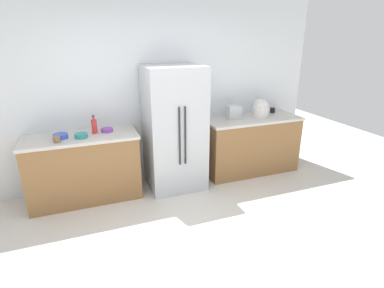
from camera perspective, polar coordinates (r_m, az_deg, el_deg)
The scene contains 13 objects.
ground_plane at distance 3.36m, azimuth 1.58°, elevation -19.83°, with size 10.55×10.55×0.00m, color beige.
kitchen_back_panel at distance 4.53m, azimuth -7.90°, elevation 10.67°, with size 5.27×0.10×2.87m, color silver.
counter_left at distance 4.35m, azimuth -19.70°, elevation -4.23°, with size 1.46×0.63×0.91m.
counter_right at distance 5.03m, azimuth 11.00°, elevation -0.12°, with size 1.56×0.63×0.91m.
refrigerator at distance 4.32m, azimuth -3.36°, elevation 2.87°, with size 0.80×0.72×1.77m.
toaster at distance 4.78m, azimuth 7.88°, elevation 5.99°, with size 0.21×0.15×0.21m, color silver.
rice_cooker at distance 4.95m, azimuth 12.90°, elevation 6.52°, with size 0.27×0.27×0.30m.
bottle_a at distance 4.22m, azimuth -18.01°, elevation 3.26°, with size 0.07×0.07×0.25m.
cup_a at distance 4.03m, azimuth -24.23°, elevation 0.83°, with size 0.08×0.08×0.08m, color brown.
cup_b at distance 5.30m, azimuth 15.00°, elevation 6.18°, with size 0.08×0.08×0.08m, color black.
bowl_a at distance 4.17m, azimuth -23.63°, elevation 1.37°, with size 0.18×0.18×0.06m, color blue.
bowl_b at distance 4.10m, azimuth -20.24°, elevation 1.52°, with size 0.16×0.16×0.06m, color teal.
bowl_c at distance 4.26m, azimuth -15.78°, elevation 2.57°, with size 0.16×0.16×0.05m, color purple.
Camera 1 is at (-0.99, -2.39, 2.14)m, focal length 28.18 mm.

